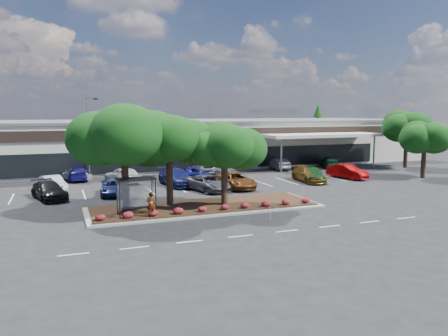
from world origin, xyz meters
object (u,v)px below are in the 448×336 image
object	(u,v)px
light_pole	(89,143)
car_0	(49,190)
car_1	(53,184)
survey_stake	(271,210)

from	to	relation	value
light_pole	car_0	world-z (taller)	light_pole
car_0	light_pole	bearing A→B (deg)	53.69
car_0	car_1	xyz separation A→B (m)	(0.25, 3.38, 0.01)
survey_stake	car_1	distance (m)	21.94
car_0	survey_stake	bearing A→B (deg)	-58.13
survey_stake	car_1	xyz separation A→B (m)	(-14.32, 16.63, 0.08)
car_0	car_1	bearing A→B (deg)	70.02
light_pole	car_1	distance (m)	9.39
survey_stake	car_0	world-z (taller)	car_0
light_pole	car_0	bearing A→B (deg)	-110.48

